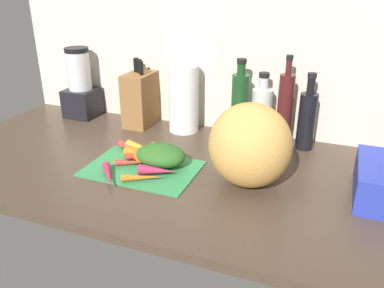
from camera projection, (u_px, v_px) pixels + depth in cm
name	position (u px, v px, depth cm)	size (l,w,h in cm)	color
ground_plane	(176.00, 169.00, 130.06)	(170.00, 80.00, 3.00)	#47382B
wall_back	(215.00, 52.00, 150.28)	(170.00, 3.00, 60.00)	beige
cutting_board	(142.00, 168.00, 126.36)	(35.42, 24.31, 0.80)	#338C4C
carrot_0	(166.00, 151.00, 133.27)	(3.15, 3.15, 13.54)	orange
carrot_1	(160.00, 161.00, 126.75)	(2.99, 2.99, 15.88)	orange
carrot_2	(131.00, 162.00, 126.83)	(2.05, 2.05, 10.57)	red
carrot_3	(157.00, 171.00, 120.10)	(3.49, 3.49, 11.24)	#B2264C
carrot_4	(142.00, 148.00, 135.90)	(3.22, 3.22, 12.26)	orange
carrot_5	(130.00, 148.00, 136.66)	(2.50, 2.50, 11.36)	red
carrot_6	(150.00, 153.00, 132.78)	(2.42, 2.42, 16.65)	red
carrot_7	(175.00, 156.00, 130.72)	(2.66, 2.66, 10.78)	orange
carrot_8	(146.00, 155.00, 130.68)	(3.39, 3.39, 14.93)	orange
carrot_9	(109.00, 175.00, 118.41)	(2.43, 2.43, 14.64)	#B2264C
carrot_10	(152.00, 154.00, 130.73)	(3.56, 3.56, 12.13)	orange
carrot_11	(142.00, 177.00, 117.38)	(2.20, 2.20, 12.23)	orange
carrot_greens_pile	(161.00, 155.00, 126.18)	(16.39, 12.61, 6.93)	#2D6023
winter_squash	(250.00, 145.00, 112.90)	(24.14, 22.23, 24.98)	gold
knife_block	(141.00, 99.00, 159.68)	(9.81, 15.89, 26.94)	brown
blender_appliance	(81.00, 88.00, 168.45)	(12.95, 12.95, 29.68)	black
paper_towel_roll	(184.00, 99.00, 152.53)	(11.60, 11.60, 26.17)	white
bottle_0	(239.00, 106.00, 143.46)	(6.16, 6.16, 30.54)	#19421E
bottle_1	(261.00, 114.00, 144.09)	(7.56, 7.56, 25.77)	silver
bottle_2	(285.00, 110.00, 138.30)	(5.33, 5.33, 32.81)	#471919
bottle_3	(307.00, 119.00, 137.32)	(6.14, 6.14, 27.33)	black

